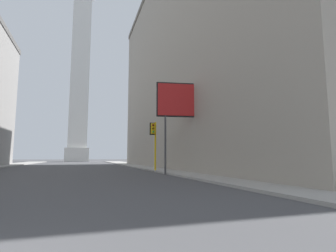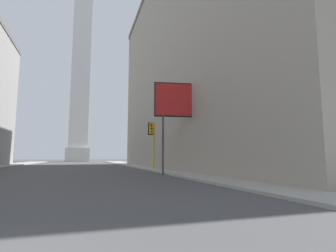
% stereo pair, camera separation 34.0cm
% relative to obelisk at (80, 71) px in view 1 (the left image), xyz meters
% --- Properties ---
extents(sidewalk_right, '(5.00, 111.50, 0.15)m').
position_rel_obelisk_xyz_m(sidewalk_right, '(11.37, -59.47, -32.15)').
color(sidewalk_right, gray).
rests_on(sidewalk_right, ground_plane).
extents(building_right, '(27.82, 51.00, 29.93)m').
position_rel_obelisk_xyz_m(building_right, '(25.03, -62.38, -17.25)').
color(building_right, gray).
rests_on(building_right, ground_plane).
extents(obelisk, '(7.74, 7.74, 66.77)m').
position_rel_obelisk_xyz_m(obelisk, '(0.00, 0.00, 0.00)').
color(obelisk, silver).
rests_on(obelisk, ground_plane).
extents(traffic_light_mid_right, '(0.78, 0.50, 5.19)m').
position_rel_obelisk_xyz_m(traffic_light_mid_right, '(8.90, -69.00, -28.79)').
color(traffic_light_mid_right, yellow).
rests_on(traffic_light_mid_right, ground_plane).
extents(billboard_sign, '(4.72, 1.00, 8.21)m').
position_rel_obelisk_xyz_m(billboard_sign, '(10.25, -73.90, -25.84)').
color(billboard_sign, '#3F3F42').
rests_on(billboard_sign, ground_plane).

